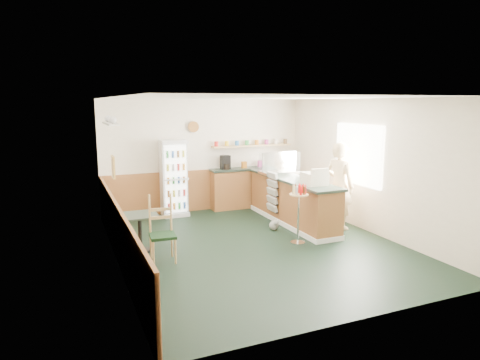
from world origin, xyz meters
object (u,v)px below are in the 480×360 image
cafe_table (140,225)px  cafe_chair (161,226)px  drinks_fridge (174,178)px  shopkeeper (339,186)px  cash_register (314,179)px  condiment_stand (299,204)px  display_case (279,163)px

cafe_table → cafe_chair: bearing=-63.9°
drinks_fridge → shopkeeper: 3.77m
drinks_fridge → shopkeeper: (2.91, -2.39, 0.03)m
cash_register → cafe_table: size_ratio=0.64×
drinks_fridge → condiment_stand: (1.64, -2.91, -0.13)m
drinks_fridge → cash_register: drinks_fridge is taller
cash_register → shopkeeper: size_ratio=0.24×
cash_register → condiment_stand: cash_register is taller
cafe_table → condiment_stand: bearing=-13.4°
cash_register → condiment_stand: bearing=-143.9°
cafe_chair → condiment_stand: bearing=1.7°
shopkeeper → cafe_chair: shopkeeper is taller
display_case → cafe_chair: bearing=-151.1°
display_case → cafe_table: bearing=-160.7°
cash_register → condiment_stand: size_ratio=0.40×
shopkeeper → cash_register: bearing=80.9°
display_case → cash_register: (0.00, -1.47, -0.12)m
display_case → shopkeeper: shopkeeper is taller
cash_register → cafe_chair: size_ratio=0.39×
display_case → shopkeeper: bearing=-62.4°
display_case → condiment_stand: size_ratio=0.78×
drinks_fridge → shopkeeper: bearing=-39.4°
cafe_table → cafe_chair: 0.61m
cash_register → cafe_table: cash_register is taller
drinks_fridge → display_case: 2.47m
cash_register → cafe_table: bearing=177.1°
shopkeeper → display_case: bearing=7.9°
display_case → cafe_chair: display_case is taller
drinks_fridge → condiment_stand: 3.34m
display_case → condiment_stand: display_case is taller
cash_register → cafe_chair: cash_register is taller
cafe_chair → display_case: bearing=33.6°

